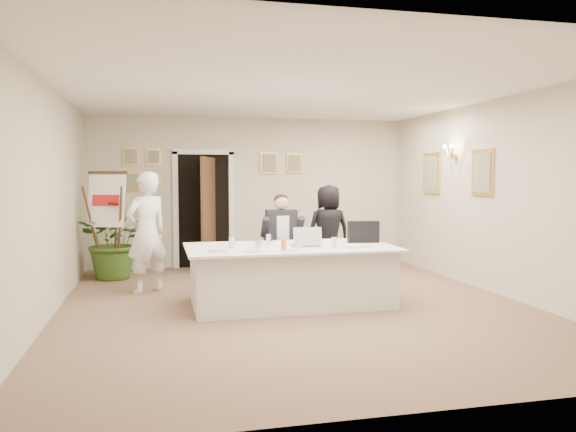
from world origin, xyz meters
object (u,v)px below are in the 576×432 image
(standing_man, at_px, (147,233))
(steel_jug, at_px, (258,244))
(paper_stack, at_px, (356,246))
(conference_table, at_px, (290,275))
(oj_glass, at_px, (284,245))
(seated_man, at_px, (282,241))
(potted_palm, at_px, (116,240))
(flip_chart, at_px, (110,232))
(laptop_bag, at_px, (363,232))
(standing_woman, at_px, (328,230))
(laptop, at_px, (305,235))

(standing_man, relative_size, steel_jug, 15.98)
(paper_stack, bearing_deg, conference_table, 158.66)
(paper_stack, relative_size, oj_glass, 2.45)
(seated_man, height_order, potted_palm, seated_man)
(flip_chart, height_order, laptop_bag, flip_chart)
(laptop_bag, bearing_deg, oj_glass, -149.73)
(seated_man, xyz_separation_m, oj_glass, (-0.31, -1.47, 0.12))
(conference_table, bearing_deg, standing_woman, 60.03)
(conference_table, relative_size, steel_jug, 24.74)
(standing_woman, relative_size, oj_glass, 11.95)
(laptop, relative_size, oj_glass, 2.92)
(standing_woman, bearing_deg, steel_jug, 49.06)
(conference_table, distance_m, laptop, 0.56)
(standing_woman, height_order, laptop, standing_woman)
(standing_man, height_order, standing_woman, standing_man)
(standing_man, distance_m, laptop, 2.37)
(flip_chart, distance_m, potted_palm, 0.29)
(standing_woman, distance_m, paper_stack, 2.29)
(laptop_bag, height_order, oj_glass, laptop_bag)
(steel_jug, bearing_deg, flip_chart, 129.68)
(laptop, xyz_separation_m, laptop_bag, (0.88, 0.16, 0.01))
(laptop_bag, bearing_deg, paper_stack, -115.23)
(potted_palm, bearing_deg, conference_table, -46.45)
(paper_stack, bearing_deg, steel_jug, 172.16)
(laptop_bag, xyz_separation_m, paper_stack, (-0.28, -0.47, -0.13))
(potted_palm, height_order, laptop_bag, potted_palm)
(laptop_bag, xyz_separation_m, oj_glass, (-1.26, -0.58, -0.09))
(flip_chart, bearing_deg, laptop, -40.56)
(potted_palm, bearing_deg, seated_man, -30.01)
(conference_table, height_order, paper_stack, paper_stack)
(potted_palm, distance_m, paper_stack, 4.25)
(conference_table, distance_m, flip_chart, 3.37)
(oj_glass, height_order, steel_jug, oj_glass)
(laptop, bearing_deg, paper_stack, -18.85)
(standing_woman, relative_size, laptop, 4.09)
(oj_glass, bearing_deg, conference_table, 65.99)
(seated_man, distance_m, flip_chart, 2.85)
(seated_man, height_order, flip_chart, flip_chart)
(flip_chart, relative_size, laptop_bag, 4.04)
(standing_man, relative_size, oj_glass, 13.52)
(flip_chart, distance_m, laptop, 3.49)
(paper_stack, bearing_deg, standing_woman, 81.68)
(laptop, height_order, paper_stack, laptop)
(standing_man, height_order, oj_glass, standing_man)
(seated_man, bearing_deg, standing_woman, 28.83)
(standing_woman, height_order, steel_jug, standing_woman)
(potted_palm, relative_size, paper_stack, 4.04)
(oj_glass, distance_m, steel_jug, 0.39)
(standing_man, relative_size, potted_palm, 1.36)
(seated_man, distance_m, standing_woman, 1.34)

